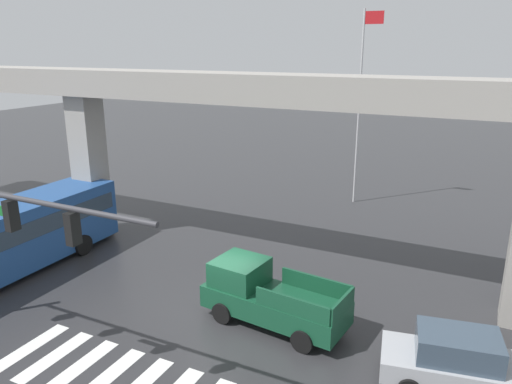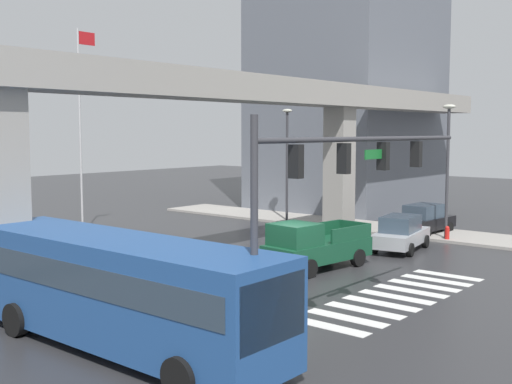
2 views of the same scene
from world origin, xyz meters
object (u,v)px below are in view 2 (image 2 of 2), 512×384
at_px(sedan_black, 424,220).
at_px(fire_hydrant, 447,234).
at_px(sedan_silver, 401,233).
at_px(street_lamp_mid_block, 287,151).
at_px(city_bus, 116,285).
at_px(flagpole, 81,118).
at_px(street_lamp_near_corner, 448,155).
at_px(pickup_truck, 313,246).
at_px(traffic_signal_mast, 341,174).

xyz_separation_m(sedan_black, fire_hydrant, (-1.49, -2.01, -0.42)).
bearing_deg(fire_hydrant, sedan_silver, 168.65).
bearing_deg(street_lamp_mid_block, sedan_black, -83.04).
distance_m(city_bus, flagpole, 20.19).
height_order(street_lamp_near_corner, street_lamp_mid_block, same).
relative_size(pickup_truck, fire_hydrant, 6.21).
bearing_deg(street_lamp_near_corner, street_lamp_mid_block, 90.00).
height_order(pickup_truck, sedan_silver, pickup_truck).
height_order(street_lamp_mid_block, fire_hydrant, street_lamp_mid_block).
bearing_deg(traffic_signal_mast, city_bus, 134.91).
distance_m(sedan_silver, traffic_signal_mast, 14.86).
relative_size(traffic_signal_mast, street_lamp_mid_block, 1.50).
bearing_deg(city_bus, flagpole, 57.55).
xyz_separation_m(sedan_silver, street_lamp_mid_block, (4.18, 10.17, 3.70)).
relative_size(city_bus, sedan_silver, 2.38).
distance_m(sedan_silver, fire_hydrant, 3.88).
xyz_separation_m(sedan_silver, street_lamp_near_corner, (4.18, -0.51, 3.70)).
bearing_deg(street_lamp_mid_block, street_lamp_near_corner, -90.00).
relative_size(pickup_truck, flagpole, 0.46).
relative_size(sedan_black, flagpole, 0.38).
height_order(sedan_silver, flagpole, flagpole).
bearing_deg(pickup_truck, city_bus, -172.47).
bearing_deg(flagpole, fire_hydrant, -56.43).
height_order(street_lamp_mid_block, flagpole, flagpole).
height_order(city_bus, sedan_silver, city_bus).
bearing_deg(city_bus, street_lamp_near_corner, 0.56).
xyz_separation_m(traffic_signal_mast, flagpole, (6.23, 20.86, 1.87)).
relative_size(sedan_silver, fire_hydrant, 5.34).
xyz_separation_m(traffic_signal_mast, fire_hydrant, (17.23, 4.27, -4.23)).
relative_size(city_bus, street_lamp_mid_block, 1.49).
distance_m(sedan_black, street_lamp_mid_block, 9.72).
relative_size(city_bus, flagpole, 0.95).
relative_size(street_lamp_near_corner, flagpole, 0.63).
relative_size(city_bus, sedan_black, 2.47).
bearing_deg(flagpole, sedan_black, -49.39).
xyz_separation_m(pickup_truck, street_lamp_mid_block, (10.51, 9.38, 3.57)).
relative_size(traffic_signal_mast, flagpole, 0.95).
xyz_separation_m(street_lamp_near_corner, flagpole, (-11.41, 16.33, 1.98)).
height_order(sedan_black, flagpole, flagpole).
distance_m(city_bus, sedan_black, 23.12).
relative_size(street_lamp_near_corner, street_lamp_mid_block, 1.00).
distance_m(sedan_black, traffic_signal_mast, 20.11).
relative_size(street_lamp_mid_block, fire_hydrant, 8.52).
distance_m(pickup_truck, fire_hydrant, 10.24).
bearing_deg(traffic_signal_mast, flagpole, 73.38).
distance_m(street_lamp_near_corner, fire_hydrant, 4.15).
height_order(city_bus, traffic_signal_mast, traffic_signal_mast).
relative_size(sedan_black, traffic_signal_mast, 0.40).
height_order(traffic_signal_mast, street_lamp_near_corner, street_lamp_near_corner).
xyz_separation_m(sedan_black, sedan_silver, (-5.27, -1.25, 0.00)).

